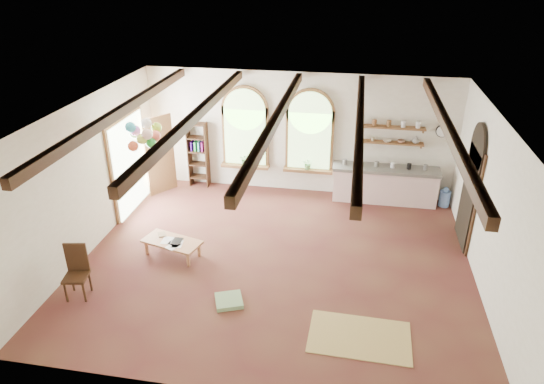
% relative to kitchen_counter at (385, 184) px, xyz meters
% --- Properties ---
extents(floor, '(8.00, 8.00, 0.00)m').
position_rel_kitchen_counter_xyz_m(floor, '(-2.30, -3.20, -0.48)').
color(floor, brown).
rests_on(floor, ground).
extents(ceiling_beams, '(6.20, 6.80, 0.18)m').
position_rel_kitchen_counter_xyz_m(ceiling_beams, '(-2.30, -3.20, 2.62)').
color(ceiling_beams, '#392412').
rests_on(ceiling_beams, ceiling).
extents(window_left, '(1.30, 0.28, 2.20)m').
position_rel_kitchen_counter_xyz_m(window_left, '(-3.70, 0.23, 1.16)').
color(window_left, brown).
rests_on(window_left, floor).
extents(window_right, '(1.30, 0.28, 2.20)m').
position_rel_kitchen_counter_xyz_m(window_right, '(-2.00, 0.23, 1.16)').
color(window_right, brown).
rests_on(window_right, floor).
extents(left_doorway, '(0.10, 1.90, 2.50)m').
position_rel_kitchen_counter_xyz_m(left_doorway, '(-6.25, -1.40, 0.67)').
color(left_doorway, brown).
rests_on(left_doorway, floor).
extents(right_doorway, '(0.10, 1.30, 2.40)m').
position_rel_kitchen_counter_xyz_m(right_doorway, '(1.65, -1.70, 0.62)').
color(right_doorway, black).
rests_on(right_doorway, floor).
extents(kitchen_counter, '(2.68, 0.62, 0.94)m').
position_rel_kitchen_counter_xyz_m(kitchen_counter, '(0.00, 0.00, 0.00)').
color(kitchen_counter, '#F4CFCF').
rests_on(kitchen_counter, floor).
extents(wall_shelf_lower, '(1.70, 0.24, 0.04)m').
position_rel_kitchen_counter_xyz_m(wall_shelf_lower, '(0.00, 0.18, 1.07)').
color(wall_shelf_lower, brown).
rests_on(wall_shelf_lower, wall_back).
extents(wall_shelf_upper, '(1.70, 0.24, 0.04)m').
position_rel_kitchen_counter_xyz_m(wall_shelf_upper, '(0.00, 0.18, 1.47)').
color(wall_shelf_upper, brown).
rests_on(wall_shelf_upper, wall_back).
extents(wall_clock, '(0.32, 0.04, 0.32)m').
position_rel_kitchen_counter_xyz_m(wall_clock, '(1.25, 0.25, 1.42)').
color(wall_clock, black).
rests_on(wall_clock, wall_back).
extents(bookshelf, '(0.53, 0.32, 1.80)m').
position_rel_kitchen_counter_xyz_m(bookshelf, '(-5.00, 0.12, 0.42)').
color(bookshelf, '#392412').
rests_on(bookshelf, floor).
extents(coffee_table, '(1.34, 0.87, 0.35)m').
position_rel_kitchen_counter_xyz_m(coffee_table, '(-4.50, -3.37, -0.16)').
color(coffee_table, tan).
rests_on(coffee_table, floor).
extents(side_chair, '(0.48, 0.48, 1.05)m').
position_rel_kitchen_counter_xyz_m(side_chair, '(-5.75, -4.98, -0.17)').
color(side_chair, '#392412').
rests_on(side_chair, floor).
extents(floor_mat, '(1.72, 1.09, 0.02)m').
position_rel_kitchen_counter_xyz_m(floor_mat, '(-0.53, -5.20, -0.47)').
color(floor_mat, tan).
rests_on(floor_mat, floor).
extents(floor_cushion, '(0.63, 0.63, 0.08)m').
position_rel_kitchen_counter_xyz_m(floor_cushion, '(-2.92, -4.70, -0.43)').
color(floor_cushion, '#6E8E62').
rests_on(floor_cushion, floor).
extents(water_jug_a, '(0.33, 0.33, 0.64)m').
position_rel_kitchen_counter_xyz_m(water_jug_a, '(0.80, 0.00, -0.20)').
color(water_jug_a, '#5F89CD').
rests_on(water_jug_a, floor).
extents(water_jug_b, '(0.27, 0.27, 0.53)m').
position_rel_kitchen_counter_xyz_m(water_jug_b, '(1.52, -0.02, -0.25)').
color(water_jug_b, '#5F89CD').
rests_on(water_jug_b, floor).
extents(balloon_cluster, '(0.75, 0.79, 1.14)m').
position_rel_kitchen_counter_xyz_m(balloon_cluster, '(-5.32, -2.40, 1.86)').
color(balloon_cluster, silver).
rests_on(balloon_cluster, floor).
extents(table_book, '(0.25, 0.27, 0.02)m').
position_rel_kitchen_counter_xyz_m(table_book, '(-4.86, -3.21, -0.11)').
color(table_book, olive).
rests_on(table_book, coffee_table).
extents(tablet, '(0.19, 0.28, 0.01)m').
position_rel_kitchen_counter_xyz_m(tablet, '(-4.38, -3.37, -0.12)').
color(tablet, black).
rests_on(tablet, coffee_table).
extents(potted_plant_left, '(0.27, 0.23, 0.30)m').
position_rel_kitchen_counter_xyz_m(potted_plant_left, '(-3.70, 0.12, 0.37)').
color(potted_plant_left, '#598C4C').
rests_on(potted_plant_left, window_left).
extents(potted_plant_right, '(0.27, 0.23, 0.30)m').
position_rel_kitchen_counter_xyz_m(potted_plant_right, '(-2.00, 0.12, 0.37)').
color(potted_plant_right, '#598C4C').
rests_on(potted_plant_right, window_right).
extents(shelf_cup_a, '(0.12, 0.10, 0.10)m').
position_rel_kitchen_counter_xyz_m(shelf_cup_a, '(-0.75, 0.18, 1.14)').
color(shelf_cup_a, white).
rests_on(shelf_cup_a, wall_shelf_lower).
extents(shelf_cup_b, '(0.10, 0.10, 0.09)m').
position_rel_kitchen_counter_xyz_m(shelf_cup_b, '(-0.40, 0.18, 1.14)').
color(shelf_cup_b, beige).
rests_on(shelf_cup_b, wall_shelf_lower).
extents(shelf_bowl_a, '(0.22, 0.22, 0.05)m').
position_rel_kitchen_counter_xyz_m(shelf_bowl_a, '(-0.05, 0.18, 1.12)').
color(shelf_bowl_a, beige).
rests_on(shelf_bowl_a, wall_shelf_lower).
extents(shelf_bowl_b, '(0.20, 0.20, 0.06)m').
position_rel_kitchen_counter_xyz_m(shelf_bowl_b, '(0.30, 0.18, 1.12)').
color(shelf_bowl_b, '#8C664C').
rests_on(shelf_bowl_b, wall_shelf_lower).
extents(shelf_vase, '(0.18, 0.18, 0.19)m').
position_rel_kitchen_counter_xyz_m(shelf_vase, '(0.65, 0.18, 1.19)').
color(shelf_vase, slate).
rests_on(shelf_vase, wall_shelf_lower).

